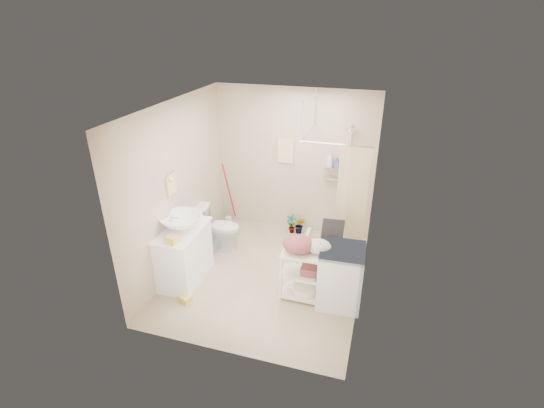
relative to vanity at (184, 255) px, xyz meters
The scene contains 23 objects.
floor 1.31m from the vanity, 19.84° to the left, with size 3.20×3.20×0.00m, color tan.
ceiling 2.50m from the vanity, 19.84° to the left, with size 2.80×3.20×0.04m, color silver.
wall_back 2.49m from the vanity, 60.12° to the left, with size 2.80×0.04×2.60m, color #C5B298.
wall_front 1.87m from the vanity, 45.52° to the right, with size 2.80×0.04×2.60m, color #C5B298.
wall_left 1.00m from the vanity, 119.83° to the left, with size 0.04×3.20×2.60m, color #C5B298.
wall_right 2.74m from the vanity, ahead, with size 0.04×3.20×2.60m, color #C5B298.
vanity is the anchor object (origin of this frame).
sink 0.53m from the vanity, 102.76° to the left, with size 0.61×0.61×0.21m, color white.
counter_basket 0.59m from the vanity, 80.70° to the right, with size 0.17×0.14×0.10m, color #E3BC49.
floor_basket 0.66m from the vanity, 64.18° to the right, with size 0.23×0.18×0.12m, color #F1CC4E.
toilet 0.99m from the vanity, 83.00° to the left, with size 0.43×0.75×0.77m, color silver.
mop 1.85m from the vanity, 92.10° to the left, with size 0.12×0.12×1.24m, color #B0141F, non-canonical shape.
potted_plant_a 2.19m from the vanity, 56.82° to the left, with size 0.19×0.13×0.36m, color #9D5836.
potted_plant_b 2.28m from the vanity, 53.69° to the left, with size 0.18×0.15×0.33m, color brown.
hanging_towel 2.48m from the vanity, 63.19° to the left, with size 0.28×0.03×0.42m, color beige.
towel_ring 1.09m from the vanity, 135.19° to the left, with size 0.04×0.22×0.34m, color #F5D988, non-canonical shape.
tp_holder 0.59m from the vanity, 113.11° to the left, with size 0.08×0.12×0.14m, color white, non-canonical shape.
shower 2.57m from the vanity, 36.15° to the left, with size 1.10×1.10×2.10m, color white, non-canonical shape.
shampoo_bottle_a 2.83m from the vanity, 47.03° to the left, with size 0.10×0.10×0.25m, color silver.
shampoo_bottle_b 2.91m from the vanity, 45.63° to the left, with size 0.08×0.08×0.17m, color #394893.
washing_machine 2.30m from the vanity, ahead, with size 0.58×0.60×0.85m, color silver.
laundry_rack 1.82m from the vanity, ahead, with size 0.65×0.38×0.89m, color #ECE7CD, non-canonical shape.
ironing_board 2.13m from the vanity, 11.14° to the left, with size 0.31×0.09×1.10m, color black, non-canonical shape.
Camera 1 is at (1.51, -4.77, 3.66)m, focal length 26.00 mm.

